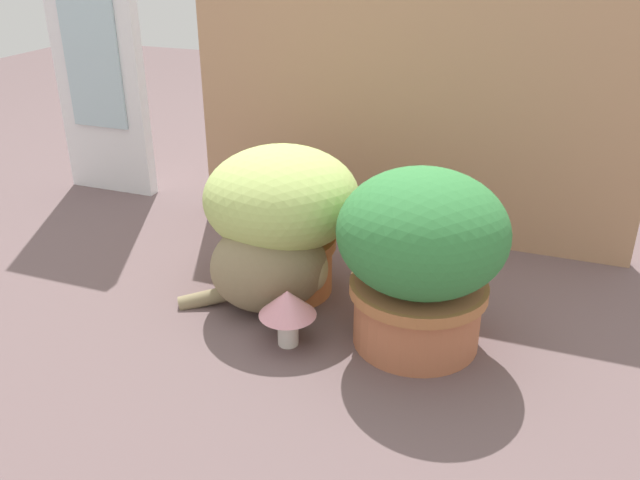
{
  "coord_description": "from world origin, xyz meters",
  "views": [
    {
      "loc": [
        0.54,
        -1.18,
        0.8
      ],
      "look_at": [
        0.08,
        0.04,
        0.18
      ],
      "focal_mm": 37.43,
      "sensor_mm": 36.0,
      "label": 1
    }
  ],
  "objects_px": {
    "grass_planter": "(282,213)",
    "mushroom_ornament_pink": "(287,307)",
    "leafy_planter": "(421,255)",
    "cat": "(276,261)"
  },
  "relations": [
    {
      "from": "leafy_planter",
      "to": "mushroom_ornament_pink",
      "type": "xyz_separation_m",
      "value": [
        -0.25,
        -0.1,
        -0.11
      ]
    },
    {
      "from": "grass_planter",
      "to": "mushroom_ornament_pink",
      "type": "xyz_separation_m",
      "value": [
        0.1,
        -0.21,
        -0.11
      ]
    },
    {
      "from": "grass_planter",
      "to": "mushroom_ornament_pink",
      "type": "height_order",
      "value": "grass_planter"
    },
    {
      "from": "leafy_planter",
      "to": "mushroom_ornament_pink",
      "type": "bearing_deg",
      "value": -156.94
    },
    {
      "from": "grass_planter",
      "to": "leafy_planter",
      "type": "xyz_separation_m",
      "value": [
        0.35,
        -0.11,
        0.0
      ]
    },
    {
      "from": "grass_planter",
      "to": "mushroom_ornament_pink",
      "type": "relative_size",
      "value": 2.8
    },
    {
      "from": "leafy_planter",
      "to": "grass_planter",
      "type": "bearing_deg",
      "value": 163.0
    },
    {
      "from": "cat",
      "to": "mushroom_ornament_pink",
      "type": "distance_m",
      "value": 0.15
    },
    {
      "from": "grass_planter",
      "to": "leafy_planter",
      "type": "height_order",
      "value": "leafy_planter"
    },
    {
      "from": "grass_planter",
      "to": "mushroom_ornament_pink",
      "type": "distance_m",
      "value": 0.26
    }
  ]
}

